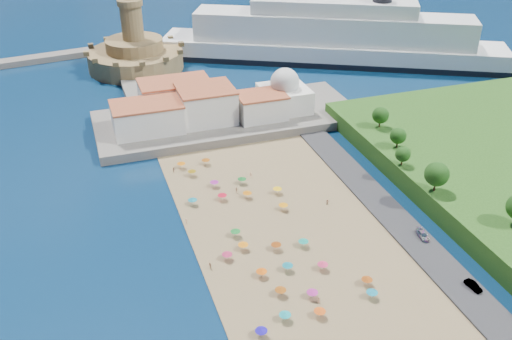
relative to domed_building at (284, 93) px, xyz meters
name	(u,v)px	position (x,y,z in m)	size (l,w,h in m)	color
ground	(274,251)	(-30.00, -71.00, -8.97)	(700.00, 700.00, 0.00)	#071938
terrace	(228,118)	(-20.00, 2.00, -7.47)	(90.00, 36.00, 3.00)	#59544C
jetty	(148,91)	(-42.00, 37.00, -7.77)	(18.00, 70.00, 2.40)	#59544C
waterfront_buildings	(190,105)	(-33.05, 2.64, -1.10)	(57.00, 29.00, 11.00)	silver
domed_building	(284,93)	(0.00, 0.00, 0.00)	(16.00, 16.00, 15.00)	silver
fortress	(135,54)	(-42.00, 67.00, -2.29)	(40.00, 40.00, 32.40)	olive
cruise_ship	(332,40)	(41.14, 49.13, 0.76)	(144.10, 88.54, 32.89)	black
beach_parasols	(288,278)	(-31.31, -83.16, -6.83)	(31.78, 113.37, 2.20)	gray
beachgoers	(251,231)	(-33.08, -62.85, -7.88)	(38.97, 86.15, 1.82)	tan
parked_cars	(459,271)	(6.00, -92.63, -7.58)	(2.67, 39.74, 1.42)	gray
hillside_trees	(476,194)	(19.47, -78.29, 1.37)	(15.80, 104.34, 8.12)	#382314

